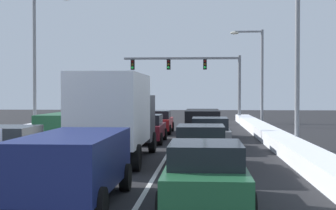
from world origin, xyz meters
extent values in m
plane|color=black|center=(0.00, 16.78, 0.00)|extent=(120.00, 120.00, 0.00)
cube|color=silver|center=(1.70, 20.98, 0.00)|extent=(0.14, 46.15, 0.01)
cube|color=silver|center=(-1.70, 20.98, 0.00)|extent=(0.14, 46.15, 0.01)
cube|color=white|center=(7.00, 20.98, 0.31)|extent=(1.24, 46.15, 0.62)
cube|color=white|center=(-7.00, 20.98, 0.38)|extent=(1.35, 46.15, 0.77)
cube|color=#1E5633|center=(3.30, 6.49, 0.63)|extent=(1.82, 4.50, 0.70)
cube|color=black|center=(3.30, 6.34, 1.23)|extent=(1.64, 2.20, 0.55)
cube|color=red|center=(2.61, 4.29, 0.75)|extent=(0.24, 0.08, 0.14)
cube|color=red|center=(3.99, 4.29, 0.75)|extent=(0.24, 0.08, 0.14)
cylinder|color=black|center=(2.41, 8.04, 0.33)|extent=(0.22, 0.66, 0.66)
cylinder|color=black|center=(4.19, 8.04, 0.33)|extent=(0.22, 0.66, 0.66)
cylinder|color=black|center=(2.41, 4.94, 0.33)|extent=(0.22, 0.66, 0.66)
cylinder|color=black|center=(4.19, 4.94, 0.33)|extent=(0.22, 0.66, 0.66)
cube|color=#937F60|center=(3.16, 12.83, 0.63)|extent=(1.82, 4.50, 0.70)
cube|color=black|center=(3.16, 12.68, 1.23)|extent=(1.64, 2.20, 0.55)
cube|color=red|center=(2.46, 10.63, 0.75)|extent=(0.24, 0.08, 0.14)
cube|color=red|center=(3.85, 10.63, 0.75)|extent=(0.24, 0.08, 0.14)
cylinder|color=black|center=(2.27, 14.38, 0.33)|extent=(0.22, 0.66, 0.66)
cylinder|color=black|center=(4.05, 14.38, 0.33)|extent=(0.22, 0.66, 0.66)
cylinder|color=black|center=(2.27, 11.28, 0.33)|extent=(0.22, 0.66, 0.66)
cylinder|color=black|center=(4.05, 11.28, 0.33)|extent=(0.22, 0.66, 0.66)
cube|color=slate|center=(3.56, 18.71, 0.63)|extent=(1.82, 4.50, 0.70)
cube|color=black|center=(3.56, 18.56, 1.23)|extent=(1.64, 2.20, 0.55)
cube|color=red|center=(2.87, 16.51, 0.75)|extent=(0.24, 0.08, 0.14)
cube|color=red|center=(4.25, 16.51, 0.75)|extent=(0.24, 0.08, 0.14)
cylinder|color=black|center=(2.67, 20.26, 0.33)|extent=(0.22, 0.66, 0.66)
cylinder|color=black|center=(4.45, 20.26, 0.33)|extent=(0.22, 0.66, 0.66)
cylinder|color=black|center=(2.67, 17.16, 0.33)|extent=(0.22, 0.66, 0.66)
cylinder|color=black|center=(4.45, 17.16, 0.33)|extent=(0.22, 0.66, 0.66)
cube|color=black|center=(3.20, 24.80, 1.04)|extent=(1.95, 4.90, 1.25)
cube|color=black|center=(3.20, 22.39, 1.32)|extent=(1.56, 0.06, 0.55)
cube|color=red|center=(2.42, 22.40, 0.94)|extent=(0.20, 0.08, 0.28)
cube|color=red|center=(3.98, 22.40, 0.94)|extent=(0.20, 0.08, 0.28)
cylinder|color=black|center=(2.24, 26.50, 0.37)|extent=(0.25, 0.74, 0.74)
cylinder|color=black|center=(4.15, 26.50, 0.37)|extent=(0.25, 0.74, 0.74)
cylinder|color=black|center=(2.24, 23.10, 0.37)|extent=(0.25, 0.74, 0.74)
cylinder|color=black|center=(4.15, 23.10, 0.37)|extent=(0.25, 0.74, 0.74)
cube|color=navy|center=(0.19, 6.58, 1.04)|extent=(1.95, 4.90, 1.25)
cube|color=black|center=(0.19, 4.17, 1.32)|extent=(1.56, 0.06, 0.55)
cube|color=red|center=(-0.59, 4.18, 0.94)|extent=(0.20, 0.08, 0.28)
cube|color=red|center=(0.97, 4.18, 0.94)|extent=(0.20, 0.08, 0.28)
cylinder|color=black|center=(-0.76, 8.28, 0.37)|extent=(0.25, 0.74, 0.74)
cylinder|color=black|center=(1.15, 8.28, 0.37)|extent=(0.25, 0.74, 0.74)
cylinder|color=black|center=(-0.76, 4.88, 0.37)|extent=(0.25, 0.74, 0.74)
cylinder|color=black|center=(1.15, 4.88, 0.37)|extent=(0.25, 0.74, 0.74)
cube|color=#38383D|center=(-0.15, 16.83, 1.56)|extent=(2.35, 2.20, 2.00)
cube|color=silver|center=(-0.15, 13.23, 2.06)|extent=(2.35, 5.00, 2.60)
cylinder|color=black|center=(-1.27, 17.13, 0.46)|extent=(0.28, 0.92, 0.92)
cylinder|color=black|center=(0.98, 17.13, 0.46)|extent=(0.28, 0.92, 0.92)
cylinder|color=black|center=(-1.27, 11.73, 0.46)|extent=(0.28, 0.92, 0.92)
cylinder|color=black|center=(0.98, 11.73, 0.46)|extent=(0.28, 0.92, 0.92)
cube|color=maroon|center=(0.17, 21.88, 0.63)|extent=(1.82, 4.50, 0.70)
cube|color=black|center=(0.17, 21.73, 1.23)|extent=(1.64, 2.20, 0.55)
cube|color=red|center=(-0.53, 19.68, 0.75)|extent=(0.24, 0.08, 0.14)
cube|color=red|center=(0.86, 19.68, 0.75)|extent=(0.24, 0.08, 0.14)
cylinder|color=black|center=(-0.72, 23.43, 0.33)|extent=(0.22, 0.66, 0.66)
cylinder|color=black|center=(1.06, 23.43, 0.33)|extent=(0.22, 0.66, 0.66)
cylinder|color=black|center=(-0.72, 20.33, 0.33)|extent=(0.22, 0.66, 0.66)
cylinder|color=black|center=(1.06, 20.33, 0.33)|extent=(0.22, 0.66, 0.66)
cube|color=maroon|center=(0.20, 28.33, 0.63)|extent=(1.82, 4.50, 0.70)
cube|color=black|center=(0.20, 28.18, 1.23)|extent=(1.64, 2.20, 0.55)
cube|color=red|center=(-0.49, 26.13, 0.75)|extent=(0.24, 0.08, 0.14)
cube|color=red|center=(0.89, 26.13, 0.75)|extent=(0.24, 0.08, 0.14)
cylinder|color=black|center=(-0.69, 29.88, 0.33)|extent=(0.22, 0.66, 0.66)
cylinder|color=black|center=(1.09, 29.88, 0.33)|extent=(0.22, 0.66, 0.66)
cylinder|color=black|center=(-0.69, 26.78, 0.33)|extent=(0.22, 0.66, 0.66)
cylinder|color=black|center=(1.09, 26.78, 0.33)|extent=(0.22, 0.66, 0.66)
cube|color=#B7BABF|center=(-3.35, 11.75, 0.63)|extent=(1.82, 4.50, 0.70)
cube|color=black|center=(-3.35, 11.60, 1.23)|extent=(1.64, 2.20, 0.55)
cube|color=red|center=(-2.66, 9.55, 0.75)|extent=(0.24, 0.08, 0.14)
cylinder|color=black|center=(-4.24, 13.30, 0.33)|extent=(0.22, 0.66, 0.66)
cylinder|color=black|center=(-2.46, 13.30, 0.33)|extent=(0.22, 0.66, 0.66)
cylinder|color=black|center=(-2.46, 10.20, 0.33)|extent=(0.22, 0.66, 0.66)
cube|color=#1E5633|center=(-3.33, 18.95, 1.04)|extent=(1.95, 4.90, 1.25)
cube|color=black|center=(-3.33, 16.54, 1.32)|extent=(1.56, 0.06, 0.55)
cube|color=red|center=(-4.11, 16.55, 0.94)|extent=(0.20, 0.08, 0.28)
cube|color=red|center=(-2.55, 16.55, 0.94)|extent=(0.20, 0.08, 0.28)
cylinder|color=black|center=(-4.28, 20.65, 0.37)|extent=(0.25, 0.74, 0.74)
cylinder|color=black|center=(-2.37, 20.65, 0.37)|extent=(0.25, 0.74, 0.74)
cylinder|color=black|center=(-4.28, 17.25, 0.37)|extent=(0.25, 0.74, 0.74)
cylinder|color=black|center=(-2.37, 17.25, 0.37)|extent=(0.25, 0.74, 0.74)
cube|color=#937F60|center=(-3.35, 25.43, 1.04)|extent=(1.95, 4.90, 1.25)
cube|color=black|center=(-3.35, 23.02, 1.32)|extent=(1.56, 0.06, 0.55)
cube|color=red|center=(-4.13, 23.03, 0.94)|extent=(0.20, 0.08, 0.28)
cube|color=red|center=(-2.57, 23.03, 0.94)|extent=(0.20, 0.08, 0.28)
cylinder|color=black|center=(-4.30, 27.13, 0.37)|extent=(0.25, 0.74, 0.74)
cylinder|color=black|center=(-2.39, 27.13, 0.37)|extent=(0.25, 0.74, 0.74)
cylinder|color=black|center=(-4.30, 23.73, 0.37)|extent=(0.25, 0.74, 0.74)
cylinder|color=black|center=(-2.39, 23.73, 0.37)|extent=(0.25, 0.74, 0.74)
cylinder|color=slate|center=(6.60, 41.95, 3.10)|extent=(0.28, 0.28, 6.20)
cube|color=slate|center=(1.20, 41.95, 5.95)|extent=(10.80, 0.20, 0.20)
cube|color=black|center=(3.40, 41.95, 5.38)|extent=(0.34, 0.34, 0.95)
sphere|color=#4C0A0A|center=(3.40, 41.77, 5.66)|extent=(0.22, 0.22, 0.22)
sphere|color=#593F0C|center=(3.40, 41.77, 5.38)|extent=(0.22, 0.22, 0.22)
sphere|color=green|center=(3.40, 41.77, 5.09)|extent=(0.22, 0.22, 0.22)
cube|color=black|center=(0.00, 41.95, 5.38)|extent=(0.34, 0.34, 0.95)
sphere|color=#4C0A0A|center=(0.00, 41.77, 5.66)|extent=(0.22, 0.22, 0.22)
sphere|color=#593F0C|center=(0.00, 41.77, 5.38)|extent=(0.22, 0.22, 0.22)
sphere|color=green|center=(0.00, 41.77, 5.09)|extent=(0.22, 0.22, 0.22)
cube|color=black|center=(-3.40, 41.95, 5.38)|extent=(0.34, 0.34, 0.95)
sphere|color=#4C0A0A|center=(-3.40, 41.77, 5.66)|extent=(0.22, 0.22, 0.22)
sphere|color=#593F0C|center=(-3.40, 41.77, 5.38)|extent=(0.22, 0.22, 0.22)
sphere|color=green|center=(-3.40, 41.77, 5.09)|extent=(0.22, 0.22, 0.22)
cylinder|color=gray|center=(7.65, 18.88, 3.88)|extent=(0.22, 0.22, 7.76)
cylinder|color=gray|center=(7.95, 35.66, 3.89)|extent=(0.22, 0.22, 7.77)
cube|color=gray|center=(6.85, 35.66, 7.62)|extent=(2.20, 0.14, 0.14)
ellipsoid|color=#EAE5C6|center=(5.75, 35.66, 7.52)|extent=(0.70, 0.36, 0.24)
cylinder|color=gray|center=(-7.96, 27.64, 4.59)|extent=(0.22, 0.22, 9.17)
camera|label=1|loc=(3.24, -5.13, 2.62)|focal=53.80mm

